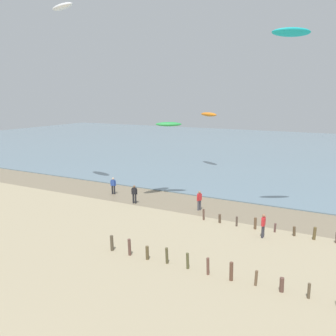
{
  "coord_description": "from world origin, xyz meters",
  "views": [
    {
      "loc": [
        9.18,
        -3.61,
        9.7
      ],
      "look_at": [
        0.71,
        12.36,
        6.01
      ],
      "focal_mm": 37.83,
      "sensor_mm": 36.0,
      "label": 1
    }
  ],
  "objects": [
    {
      "name": "wet_sand_strip",
      "position": [
        0.0,
        24.78,
        0.0
      ],
      "size": [
        120.0,
        5.37,
        0.01
      ],
      "primitive_type": "cube",
      "color": "#84755B",
      "rests_on": "ground"
    },
    {
      "name": "kite_aloft_4",
      "position": [
        4.36,
        24.72,
        14.28
      ],
      "size": [
        3.04,
        2.39,
        0.84
      ],
      "primitive_type": "ellipsoid",
      "rotation": [
        0.48,
        0.0,
        3.68
      ],
      "color": "#19B2B7"
    },
    {
      "name": "kite_aloft_6",
      "position": [
        -6.06,
        25.25,
        7.16
      ],
      "size": [
        2.47,
        1.89,
        0.47
      ],
      "primitive_type": "ellipsoid",
      "rotation": [
        0.12,
        0.0,
        0.52
      ],
      "color": "green"
    },
    {
      "name": "kite_aloft_2",
      "position": [
        -8.39,
        41.15,
        7.28
      ],
      "size": [
        3.42,
        2.88,
        0.59
      ],
      "primitive_type": "ellipsoid",
      "rotation": [
        -0.05,
        0.0,
        5.67
      ],
      "color": "orange"
    },
    {
      "name": "person_left_flank",
      "position": [
        -8.19,
        22.56,
        0.92
      ],
      "size": [
        0.56,
        0.29,
        1.71
      ],
      "color": "#232328",
      "rests_on": "ground"
    },
    {
      "name": "groyne_mid",
      "position": [
        6.74,
        13.4,
        0.46
      ],
      "size": [
        22.45,
        0.35,
        1.07
      ],
      "color": "brown",
      "rests_on": "ground"
    },
    {
      "name": "kite_aloft_5",
      "position": [
        -16.77,
        23.69,
        18.1
      ],
      "size": [
        3.61,
        2.14,
        0.73
      ],
      "primitive_type": "ellipsoid",
      "rotation": [
        0.18,
        0.0,
        5.98
      ],
      "color": "white"
    },
    {
      "name": "person_far_down_beach",
      "position": [
        -2.15,
        23.53,
        0.92
      ],
      "size": [
        0.34,
        0.53,
        1.71
      ],
      "color": "#4C4C56",
      "rests_on": "ground"
    },
    {
      "name": "person_trailing_behind",
      "position": [
        4.14,
        20.04,
        0.92
      ],
      "size": [
        0.22,
        0.57,
        1.71
      ],
      "color": "#383842",
      "rests_on": "ground"
    },
    {
      "name": "person_by_waterline",
      "position": [
        -11.79,
        24.19,
        0.92
      ],
      "size": [
        0.55,
        0.31,
        1.71
      ],
      "color": "#232328",
      "rests_on": "ground"
    },
    {
      "name": "sea",
      "position": [
        0.0,
        62.47,
        0.05
      ],
      "size": [
        160.0,
        70.0,
        0.1
      ],
      "primitive_type": "cube",
      "color": "slate",
      "rests_on": "ground"
    }
  ]
}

